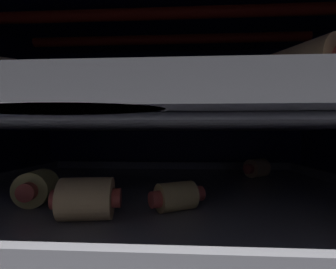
{
  "coord_description": "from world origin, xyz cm",
  "views": [
    {
      "loc": [
        2.08,
        -28.55,
        18.33
      ],
      "look_at": [
        0.0,
        8.04,
        18.39
      ],
      "focal_mm": 25.22,
      "sensor_mm": 36.0,
      "label": 1
    }
  ],
  "objects_px": {
    "pig_in_blanket_upper_5": "(171,111)",
    "pig_in_blanket_lower_1": "(37,187)",
    "pig_in_blanket_lower_0": "(257,168)",
    "pig_in_blanket_lower_3": "(176,196)",
    "pig_in_blanket_upper_7": "(329,92)",
    "pig_in_blanket_upper_3": "(250,106)",
    "pig_in_blanket_upper_2": "(51,94)",
    "heating_element": "(164,13)",
    "pig_in_blanket_upper_6": "(122,113)",
    "pig_in_blanket_lower_4": "(87,199)",
    "pig_in_blanket_upper_9": "(303,71)",
    "pig_in_blanket_upper_10": "(86,111)",
    "pig_in_blanket_upper_8": "(245,100)",
    "pig_in_blanket_upper_4": "(57,105)",
    "oven_rack_upper": "(164,126)",
    "baking_tray_upper": "(164,119)",
    "oven_rack_lower": "(164,199)",
    "baking_tray_lower": "(164,192)",
    "pig_in_blanket_upper_0": "(62,112)"
  },
  "relations": [
    {
      "from": "baking_tray_lower",
      "to": "pig_in_blanket_upper_7",
      "type": "xyz_separation_m",
      "value": [
        0.14,
        -0.08,
        0.11
      ]
    },
    {
      "from": "pig_in_blanket_lower_0",
      "to": "pig_in_blanket_upper_8",
      "type": "relative_size",
      "value": 1.04
    },
    {
      "from": "pig_in_blanket_lower_0",
      "to": "pig_in_blanket_upper_10",
      "type": "xyz_separation_m",
      "value": [
        -0.26,
        -0.03,
        0.09
      ]
    },
    {
      "from": "pig_in_blanket_upper_7",
      "to": "pig_in_blanket_upper_3",
      "type": "bearing_deg",
      "value": 106.54
    },
    {
      "from": "pig_in_blanket_lower_3",
      "to": "heating_element",
      "type": "bearing_deg",
      "value": 101.57
    },
    {
      "from": "pig_in_blanket_upper_0",
      "to": "pig_in_blanket_upper_8",
      "type": "relative_size",
      "value": 1.32
    },
    {
      "from": "baking_tray_upper",
      "to": "heating_element",
      "type": "bearing_deg",
      "value": 90.0
    },
    {
      "from": "pig_in_blanket_lower_0",
      "to": "pig_in_blanket_upper_10",
      "type": "relative_size",
      "value": 0.75
    },
    {
      "from": "pig_in_blanket_upper_2",
      "to": "pig_in_blanket_upper_9",
      "type": "distance_m",
      "value": 0.21
    },
    {
      "from": "pig_in_blanket_upper_10",
      "to": "pig_in_blanket_upper_8",
      "type": "bearing_deg",
      "value": -24.02
    },
    {
      "from": "baking_tray_upper",
      "to": "pig_in_blanket_upper_6",
      "type": "height_order",
      "value": "pig_in_blanket_upper_6"
    },
    {
      "from": "baking_tray_upper",
      "to": "pig_in_blanket_upper_6",
      "type": "distance_m",
      "value": 0.14
    },
    {
      "from": "pig_in_blanket_upper_5",
      "to": "pig_in_blanket_lower_1",
      "type": "bearing_deg",
      "value": -128.77
    },
    {
      "from": "pig_in_blanket_lower_3",
      "to": "pig_in_blanket_upper_8",
      "type": "relative_size",
      "value": 1.17
    },
    {
      "from": "pig_in_blanket_upper_10",
      "to": "pig_in_blanket_upper_4",
      "type": "bearing_deg",
      "value": -100.47
    },
    {
      "from": "pig_in_blanket_upper_3",
      "to": "pig_in_blanket_upper_9",
      "type": "relative_size",
      "value": 0.76
    },
    {
      "from": "pig_in_blanket_upper_3",
      "to": "pig_in_blanket_upper_8",
      "type": "height_order",
      "value": "pig_in_blanket_upper_3"
    },
    {
      "from": "pig_in_blanket_upper_6",
      "to": "pig_in_blanket_lower_4",
      "type": "bearing_deg",
      "value": -82.6
    },
    {
      "from": "pig_in_blanket_lower_0",
      "to": "pig_in_blanket_upper_4",
      "type": "height_order",
      "value": "pig_in_blanket_upper_4"
    },
    {
      "from": "oven_rack_upper",
      "to": "pig_in_blanket_upper_8",
      "type": "bearing_deg",
      "value": -20.84
    },
    {
      "from": "pig_in_blanket_upper_0",
      "to": "pig_in_blanket_upper_6",
      "type": "xyz_separation_m",
      "value": [
        0.1,
        0.01,
        -0.0
      ]
    },
    {
      "from": "pig_in_blanket_lower_0",
      "to": "pig_in_blanket_lower_1",
      "type": "bearing_deg",
      "value": -147.91
    },
    {
      "from": "pig_in_blanket_upper_4",
      "to": "pig_in_blanket_lower_4",
      "type": "bearing_deg",
      "value": -52.22
    },
    {
      "from": "oven_rack_upper",
      "to": "pig_in_blanket_upper_5",
      "type": "distance_m",
      "value": 0.09
    },
    {
      "from": "heating_element",
      "to": "pig_in_blanket_lower_3",
      "type": "distance_m",
      "value": 0.22
    },
    {
      "from": "pig_in_blanket_lower_0",
      "to": "pig_in_blanket_lower_3",
      "type": "relative_size",
      "value": 0.88
    },
    {
      "from": "pig_in_blanket_lower_3",
      "to": "pig_in_blanket_upper_9",
      "type": "distance_m",
      "value": 0.14
    },
    {
      "from": "pig_in_blanket_lower_1",
      "to": "pig_in_blanket_upper_5",
      "type": "height_order",
      "value": "pig_in_blanket_upper_5"
    },
    {
      "from": "heating_element",
      "to": "pig_in_blanket_upper_7",
      "type": "bearing_deg",
      "value": -30.68
    },
    {
      "from": "heating_element",
      "to": "pig_in_blanket_upper_10",
      "type": "relative_size",
      "value": 6.76
    },
    {
      "from": "pig_in_blanket_lower_3",
      "to": "oven_rack_upper",
      "type": "xyz_separation_m",
      "value": [
        -0.02,
        0.08,
        0.07
      ]
    },
    {
      "from": "pig_in_blanket_lower_1",
      "to": "pig_in_blanket_upper_6",
      "type": "distance_m",
      "value": 0.2
    },
    {
      "from": "pig_in_blanket_lower_3",
      "to": "pig_in_blanket_upper_3",
      "type": "xyz_separation_m",
      "value": [
        0.09,
        0.1,
        0.09
      ]
    },
    {
      "from": "pig_in_blanket_lower_0",
      "to": "baking_tray_upper",
      "type": "xyz_separation_m",
      "value": [
        -0.14,
        -0.09,
        0.07
      ]
    },
    {
      "from": "oven_rack_upper",
      "to": "pig_in_blanket_upper_10",
      "type": "height_order",
      "value": "pig_in_blanket_upper_10"
    },
    {
      "from": "baking_tray_lower",
      "to": "pig_in_blanket_lower_0",
      "type": "distance_m",
      "value": 0.17
    },
    {
      "from": "pig_in_blanket_lower_0",
      "to": "oven_rack_lower",
      "type": "bearing_deg",
      "value": -146.41
    },
    {
      "from": "pig_in_blanket_upper_5",
      "to": "pig_in_blanket_upper_3",
      "type": "bearing_deg",
      "value": -28.41
    },
    {
      "from": "baking_tray_upper",
      "to": "pig_in_blanket_upper_0",
      "type": "bearing_deg",
      "value": 151.12
    },
    {
      "from": "pig_in_blanket_upper_2",
      "to": "pig_in_blanket_upper_7",
      "type": "bearing_deg",
      "value": -3.84
    },
    {
      "from": "pig_in_blanket_upper_4",
      "to": "pig_in_blanket_upper_8",
      "type": "xyz_separation_m",
      "value": [
        0.22,
        -0.03,
        -0.0
      ]
    },
    {
      "from": "oven_rack_upper",
      "to": "pig_in_blanket_upper_6",
      "type": "bearing_deg",
      "value": 126.15
    },
    {
      "from": "pig_in_blanket_lower_1",
      "to": "pig_in_blanket_lower_4",
      "type": "xyz_separation_m",
      "value": [
        0.06,
        -0.04,
        0.0
      ]
    },
    {
      "from": "pig_in_blanket_upper_10",
      "to": "pig_in_blanket_upper_6",
      "type": "bearing_deg",
      "value": 50.67
    },
    {
      "from": "oven_rack_upper",
      "to": "pig_in_blanket_upper_4",
      "type": "height_order",
      "value": "pig_in_blanket_upper_4"
    },
    {
      "from": "pig_in_blanket_lower_3",
      "to": "pig_in_blanket_upper_4",
      "type": "xyz_separation_m",
      "value": [
        -0.15,
        0.08,
        0.09
      ]
    },
    {
      "from": "heating_element",
      "to": "pig_in_blanket_lower_3",
      "type": "bearing_deg",
      "value": -78.43
    },
    {
      "from": "pig_in_blanket_upper_7",
      "to": "pig_in_blanket_upper_8",
      "type": "height_order",
      "value": "pig_in_blanket_upper_8"
    },
    {
      "from": "pig_in_blanket_upper_2",
      "to": "pig_in_blanket_upper_3",
      "type": "relative_size",
      "value": 1.19
    },
    {
      "from": "oven_rack_lower",
      "to": "pig_in_blanket_upper_6",
      "type": "relative_size",
      "value": 10.99
    }
  ]
}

